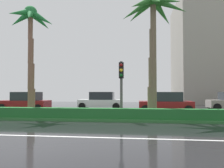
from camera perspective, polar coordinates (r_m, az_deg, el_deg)
name	(u,v)px	position (r m, az deg, el deg)	size (l,w,h in m)	color
ground_plane	(95,117)	(15.40, -4.66, -8.76)	(90.00, 42.00, 0.10)	black
near_lane_divider_stripe	(59,136)	(8.73, -14.15, -13.52)	(81.00, 0.14, 0.01)	white
median_strip	(92,117)	(14.41, -5.46, -8.72)	(85.50, 4.00, 0.15)	#2D6B33
median_hedge	(87,113)	(13.02, -6.78, -7.77)	(76.50, 0.70, 0.60)	#1E6028
palm_tree_mid_left	(31,30)	(16.77, -21.05, 13.35)	(3.53, 3.47, 7.77)	brown
palm_tree_centre_left	(153,20)	(14.88, 11.05, 16.62)	(4.55, 4.47, 8.18)	brown
traffic_signal_median_right	(121,79)	(12.85, 2.52, 1.37)	(0.28, 0.43, 3.44)	#4C4C47
car_in_traffic_leading	(26,102)	(20.72, -22.24, -4.47)	(4.30, 2.02, 1.72)	maroon
car_in_traffic_second	(101,101)	(21.20, -2.98, -4.56)	(4.30, 2.02, 1.72)	white
car_in_traffic_third	(166,103)	(18.09, 14.28, -4.93)	(4.30, 2.02, 1.72)	maroon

